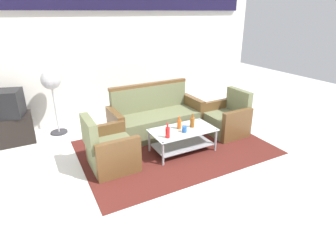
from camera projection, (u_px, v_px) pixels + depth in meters
The scene contains 14 objects.
ground_plane at pixel (206, 174), 4.01m from camera, with size 14.00×14.00×0.00m, color white.
wall_back at pixel (129, 50), 5.97m from camera, with size 6.52×0.19×2.80m.
rug at pixel (175, 147), 4.80m from camera, with size 3.22×2.22×0.01m, color #511E19.
couch at pixel (156, 118), 5.26m from camera, with size 1.82×0.78×0.96m.
armchair_left at pixel (110, 150), 4.11m from camera, with size 0.71×0.77×0.85m.
armchair_right at pixel (227, 120), 5.27m from camera, with size 0.71×0.77×0.85m.
coffee_table at pixel (183, 137), 4.58m from camera, with size 1.10×0.60×0.40m.
bottle_orange at pixel (179, 124), 4.54m from camera, with size 0.07×0.07×0.22m.
bottle_red at pixel (168, 132), 4.21m from camera, with size 0.07×0.07×0.25m.
bottle_brown at pixel (192, 122), 4.60m from camera, with size 0.08×0.08×0.25m.
cup at pixel (184, 129), 4.42m from camera, with size 0.08×0.08×0.10m, color #2659A5.
tv_stand at pixel (9, 130), 4.88m from camera, with size 0.80×0.50×0.52m, color black.
television at pixel (3, 104), 4.70m from camera, with size 0.70×0.59×0.48m.
pedestal_fan at pixel (51, 84), 5.01m from camera, with size 0.36×0.36×1.27m.
Camera 1 is at (-2.11, -2.74, 2.27)m, focal length 28.64 mm.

